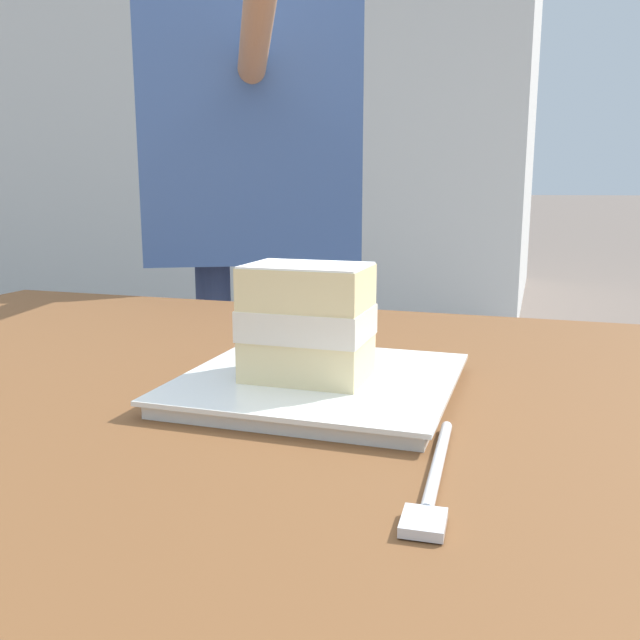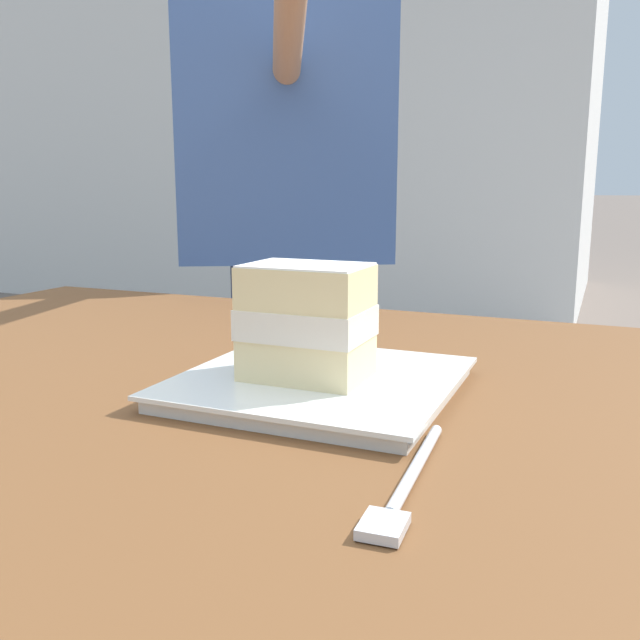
{
  "view_description": "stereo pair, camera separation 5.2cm",
  "coord_description": "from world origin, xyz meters",
  "px_view_note": "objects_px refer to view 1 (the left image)",
  "views": [
    {
      "loc": [
        -0.2,
        0.46,
        0.93
      ],
      "look_at": [
        -0.02,
        -0.1,
        0.82
      ],
      "focal_mm": 38.06,
      "sensor_mm": 36.0,
      "label": 1
    },
    {
      "loc": [
        -0.25,
        0.44,
        0.93
      ],
      "look_at": [
        -0.02,
        -0.1,
        0.82
      ],
      "focal_mm": 38.06,
      "sensor_mm": 36.0,
      "label": 2
    }
  ],
  "objects_px": {
    "dessert_fork": "(434,479)",
    "diner_person": "(250,136)",
    "parked_car_far": "(10,195)",
    "cake_slice": "(307,322)",
    "dessert_plate": "(320,383)",
    "patio_table": "(255,539)"
  },
  "relations": [
    {
      "from": "parked_car_far",
      "to": "dessert_plate",
      "type": "bearing_deg",
      "value": 133.22
    },
    {
      "from": "dessert_fork",
      "to": "parked_car_far",
      "type": "xyz_separation_m",
      "value": [
        9.87,
        -10.53,
        0.01
      ]
    },
    {
      "from": "patio_table",
      "to": "cake_slice",
      "type": "height_order",
      "value": "cake_slice"
    },
    {
      "from": "patio_table",
      "to": "dessert_plate",
      "type": "bearing_deg",
      "value": -101.29
    },
    {
      "from": "dessert_plate",
      "to": "dessert_fork",
      "type": "relative_size",
      "value": 1.39
    },
    {
      "from": "diner_person",
      "to": "parked_car_far",
      "type": "height_order",
      "value": "diner_person"
    },
    {
      "from": "dessert_plate",
      "to": "cake_slice",
      "type": "distance_m",
      "value": 0.06
    },
    {
      "from": "dessert_plate",
      "to": "cake_slice",
      "type": "xyz_separation_m",
      "value": [
        0.01,
        0.01,
        0.06
      ]
    },
    {
      "from": "dessert_fork",
      "to": "diner_person",
      "type": "bearing_deg",
      "value": -60.12
    },
    {
      "from": "cake_slice",
      "to": "parked_car_far",
      "type": "xyz_separation_m",
      "value": [
        9.73,
        -10.38,
        -0.05
      ]
    },
    {
      "from": "cake_slice",
      "to": "diner_person",
      "type": "bearing_deg",
      "value": -63.01
    },
    {
      "from": "cake_slice",
      "to": "parked_car_far",
      "type": "bearing_deg",
      "value": -46.84
    },
    {
      "from": "cake_slice",
      "to": "parked_car_far",
      "type": "relative_size",
      "value": 0.02
    },
    {
      "from": "patio_table",
      "to": "dessert_plate",
      "type": "height_order",
      "value": "dessert_plate"
    },
    {
      "from": "parked_car_far",
      "to": "dessert_fork",
      "type": "bearing_deg",
      "value": 133.14
    },
    {
      "from": "cake_slice",
      "to": "dessert_plate",
      "type": "bearing_deg",
      "value": -127.82
    },
    {
      "from": "diner_person",
      "to": "dessert_fork",
      "type": "bearing_deg",
      "value": 119.88
    },
    {
      "from": "cake_slice",
      "to": "parked_car_far",
      "type": "height_order",
      "value": "parked_car_far"
    },
    {
      "from": "dessert_fork",
      "to": "diner_person",
      "type": "relative_size",
      "value": 0.11
    },
    {
      "from": "diner_person",
      "to": "dessert_plate",
      "type": "bearing_deg",
      "value": 117.84
    },
    {
      "from": "cake_slice",
      "to": "patio_table",
      "type": "bearing_deg",
      "value": 82.29
    },
    {
      "from": "dessert_plate",
      "to": "dessert_fork",
      "type": "bearing_deg",
      "value": 127.96
    }
  ]
}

